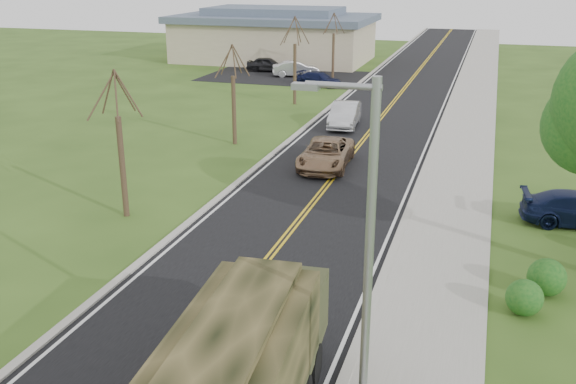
% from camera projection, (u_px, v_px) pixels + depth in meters
% --- Properties ---
extents(road, '(8.00, 120.00, 0.01)m').
position_uv_depth(road, '(399.00, 95.00, 51.68)').
color(road, black).
rests_on(road, ground).
extents(curb_right, '(0.30, 120.00, 0.12)m').
position_uv_depth(curb_right, '(452.00, 97.00, 50.48)').
color(curb_right, '#9E998E').
rests_on(curb_right, ground).
extents(sidewalk_right, '(3.20, 120.00, 0.10)m').
position_uv_depth(sidewalk_right, '(475.00, 99.00, 49.99)').
color(sidewalk_right, '#9E998E').
rests_on(sidewalk_right, ground).
extents(curb_left, '(0.30, 120.00, 0.10)m').
position_uv_depth(curb_left, '(349.00, 91.00, 52.84)').
color(curb_left, '#9E998E').
rests_on(curb_left, ground).
extents(street_light, '(1.65, 0.22, 8.00)m').
position_uv_depth(street_light, '(364.00, 261.00, 12.40)').
color(street_light, gray).
rests_on(street_light, ground).
extents(bare_tree_a, '(1.93, 2.26, 6.08)m').
position_uv_depth(bare_tree_a, '(121.00, 155.00, 25.82)').
color(bare_tree_a, '#38281C').
rests_on(bare_tree_a, ground).
extents(bare_tree_b, '(1.83, 2.14, 5.73)m').
position_uv_depth(bare_tree_b, '(234.00, 102.00, 36.66)').
color(bare_tree_b, '#38281C').
rests_on(bare_tree_b, ground).
extents(bare_tree_c, '(2.04, 2.39, 6.42)m').
position_uv_depth(bare_tree_c, '(295.00, 67.00, 47.35)').
color(bare_tree_c, '#38281C').
rests_on(bare_tree_c, ground).
extents(bare_tree_d, '(1.88, 2.20, 5.91)m').
position_uv_depth(bare_tree_d, '(333.00, 51.00, 58.21)').
color(bare_tree_d, '#38281C').
rests_on(bare_tree_d, ground).
extents(commercial_building, '(25.50, 21.50, 5.65)m').
position_uv_depth(commercial_building, '(275.00, 35.00, 69.69)').
color(commercial_building, tan).
rests_on(commercial_building, ground).
extents(military_truck, '(2.84, 6.88, 3.35)m').
position_uv_depth(military_truck, '(248.00, 358.00, 13.66)').
color(military_truck, black).
rests_on(military_truck, ground).
extents(suv_champagne, '(2.66, 5.27, 1.43)m').
position_uv_depth(suv_champagne, '(326.00, 153.00, 32.95)').
color(suv_champagne, '#8D6D4F').
rests_on(suv_champagne, ground).
extents(sedan_silver, '(2.04, 4.82, 1.55)m').
position_uv_depth(sedan_silver, '(345.00, 115.00, 41.27)').
color(sedan_silver, silver).
rests_on(sedan_silver, ground).
extents(lot_car_dark, '(4.19, 1.92, 1.39)m').
position_uv_depth(lot_car_dark, '(268.00, 64.00, 62.92)').
color(lot_car_dark, black).
rests_on(lot_car_dark, ground).
extents(lot_car_silver, '(4.63, 2.93, 1.44)m').
position_uv_depth(lot_car_silver, '(296.00, 69.00, 60.06)').
color(lot_car_silver, silver).
rests_on(lot_car_silver, ground).
extents(lot_car_navy, '(4.42, 2.74, 1.20)m').
position_uv_depth(lot_car_navy, '(319.00, 79.00, 55.33)').
color(lot_car_navy, '#0E1333').
rests_on(lot_car_navy, ground).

